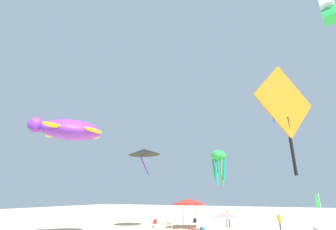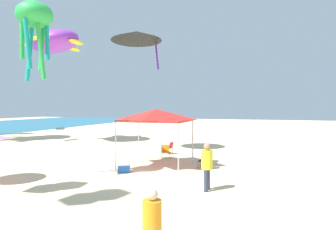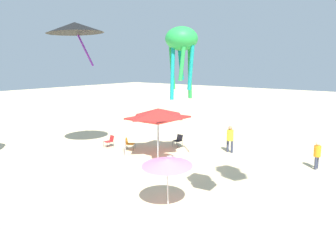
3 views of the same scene
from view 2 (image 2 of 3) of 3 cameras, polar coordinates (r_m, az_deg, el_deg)
The scene contains 11 objects.
ground at distance 14.04m, azimuth -7.03°, elevation -11.80°, with size 120.00×120.00×0.10m, color beige.
canopy_tent at distance 15.16m, azimuth -2.40°, elevation -0.08°, with size 2.94×3.47×3.10m.
folding_chair_right_of_tent at distance 14.98m, azimuth 7.68°, elevation -8.89°, with size 0.56×0.65×0.82m.
folding_chair_near_cooler at distance 17.77m, azimuth -0.47°, elevation -7.20°, with size 0.80×0.76×0.82m.
folding_chair_left_of_tent at distance 19.39m, azimuth 0.20°, elevation -6.45°, with size 0.64×0.72×0.82m.
cooler_box at distance 14.28m, azimuth -8.86°, elevation -10.54°, with size 0.63×0.73×0.40m.
person_kite_handler at distance 6.00m, azimuth -3.23°, elevation -20.64°, with size 0.38×0.43×1.61m.
person_watching_sky at distance 11.08m, azimuth 7.86°, elevation -9.51°, with size 0.49×0.43×1.83m.
kite_turtle_purple at distance 27.68m, azimuth -21.77°, elevation 13.47°, with size 6.69×6.69×2.71m.
kite_delta_black at distance 20.83m, azimuth -6.37°, elevation 15.52°, with size 4.95×4.94×2.84m.
kite_octopus_green at distance 13.77m, azimuth -25.28°, elevation 17.07°, with size 1.48×1.48×3.30m.
Camera 2 is at (-12.38, -5.74, 3.23)m, focal length 30.27 mm.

